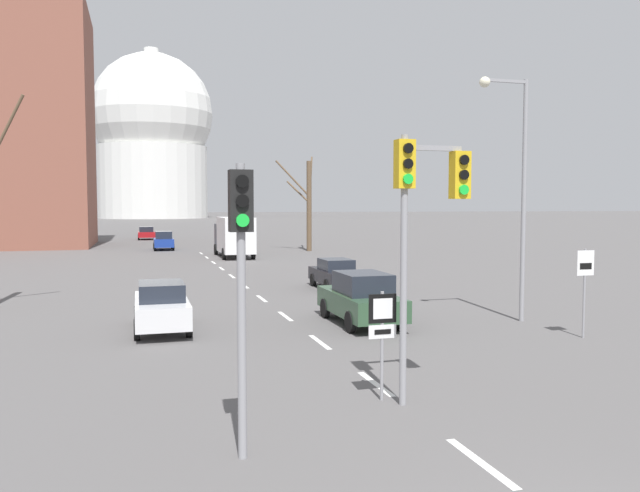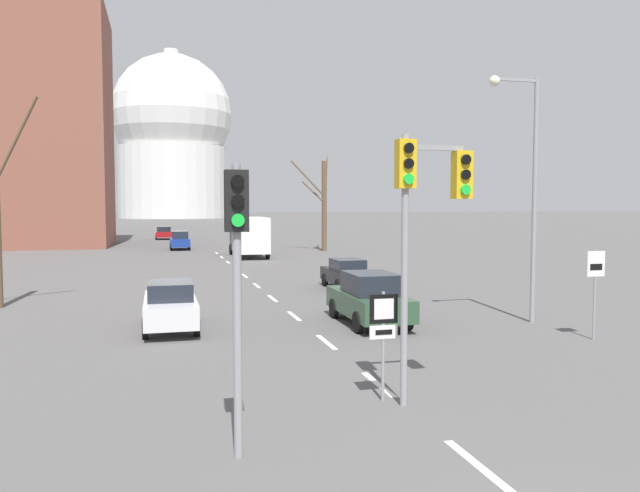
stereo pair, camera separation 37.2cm
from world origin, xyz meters
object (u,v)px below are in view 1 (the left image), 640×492
(traffic_signal_centre_tall, at_px, (423,202))
(street_lamp_right, at_px, (516,175))
(traffic_signal_near_left, at_px, (241,254))
(sedan_far_left, at_px, (164,241))
(route_sign_post, at_px, (382,327))
(speed_limit_sign, at_px, (585,278))
(sedan_far_right, at_px, (335,273))
(sedan_mid_centre, at_px, (146,233))
(sedan_near_right, at_px, (161,306))
(sedan_near_left, at_px, (361,298))
(delivery_truck, at_px, (234,236))

(traffic_signal_centre_tall, xyz_separation_m, street_lamp_right, (6.99, 7.30, 0.98))
(traffic_signal_near_left, bearing_deg, traffic_signal_centre_tall, 23.89)
(traffic_signal_near_left, xyz_separation_m, sedan_far_left, (0.66, 48.82, -2.42))
(route_sign_post, xyz_separation_m, speed_limit_sign, (8.19, 3.97, 0.31))
(traffic_signal_centre_tall, height_order, sedan_far_right, traffic_signal_centre_tall)
(traffic_signal_near_left, xyz_separation_m, sedan_mid_centre, (-0.63, 67.67, -2.49))
(sedan_mid_centre, bearing_deg, sedan_near_right, -90.24)
(traffic_signal_centre_tall, bearing_deg, street_lamp_right, 46.26)
(traffic_signal_centre_tall, height_order, speed_limit_sign, traffic_signal_centre_tall)
(speed_limit_sign, height_order, sedan_near_left, speed_limit_sign)
(route_sign_post, height_order, speed_limit_sign, speed_limit_sign)
(sedan_near_right, bearing_deg, route_sign_post, -64.70)
(speed_limit_sign, bearing_deg, sedan_mid_centre, 101.08)
(sedan_mid_centre, relative_size, delivery_truck, 0.54)
(sedan_mid_centre, bearing_deg, route_sign_post, -86.62)
(sedan_mid_centre, bearing_deg, traffic_signal_near_left, -89.47)
(sedan_near_right, bearing_deg, delivery_truck, 76.97)
(sedan_near_right, distance_m, sedan_far_left, 38.02)
(sedan_near_left, xyz_separation_m, sedan_near_right, (-6.56, 0.71, -0.08))
(route_sign_post, height_order, sedan_near_left, route_sign_post)
(traffic_signal_near_left, relative_size, sedan_mid_centre, 1.20)
(street_lamp_right, xyz_separation_m, sedan_far_right, (-3.35, 9.92, -4.32))
(traffic_signal_centre_tall, xyz_separation_m, sedan_mid_centre, (-4.57, 65.93, -3.32))
(sedan_near_right, bearing_deg, traffic_signal_near_left, -85.44)
(street_lamp_right, bearing_deg, sedan_near_right, 171.44)
(route_sign_post, height_order, sedan_near_right, route_sign_post)
(route_sign_post, distance_m, sedan_far_right, 17.40)
(street_lamp_right, distance_m, sedan_mid_centre, 59.90)
(sedan_near_left, xyz_separation_m, sedan_far_right, (1.89, 8.86, -0.14))
(sedan_near_left, relative_size, sedan_near_right, 1.08)
(delivery_truck, bearing_deg, sedan_far_left, 117.17)
(speed_limit_sign, relative_size, sedan_near_right, 0.66)
(traffic_signal_centre_tall, relative_size, traffic_signal_near_left, 1.16)
(delivery_truck, bearing_deg, sedan_near_right, -103.03)
(sedan_far_left, bearing_deg, traffic_signal_centre_tall, -86.00)
(sedan_near_right, bearing_deg, street_lamp_right, -8.56)
(traffic_signal_near_left, bearing_deg, sedan_far_left, 89.23)
(street_lamp_right, distance_m, sedan_near_right, 12.67)
(traffic_signal_centre_tall, relative_size, sedan_near_left, 1.21)
(speed_limit_sign, xyz_separation_m, sedan_near_right, (-12.30, 4.72, -1.04))
(delivery_truck, bearing_deg, street_lamp_right, -80.04)
(route_sign_post, relative_size, sedan_far_right, 0.58)
(traffic_signal_near_left, height_order, sedan_near_left, traffic_signal_near_left)
(speed_limit_sign, height_order, sedan_mid_centre, speed_limit_sign)
(street_lamp_right, distance_m, sedan_near_left, 6.79)
(route_sign_post, bearing_deg, traffic_signal_near_left, -146.57)
(sedan_mid_centre, distance_m, delivery_truck, 29.32)
(sedan_far_right, bearing_deg, delivery_truck, 95.45)
(traffic_signal_near_left, relative_size, sedan_near_right, 1.12)
(traffic_signal_near_left, relative_size, delivery_truck, 0.65)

